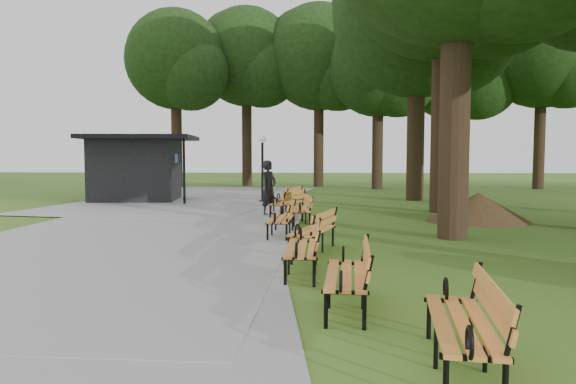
{
  "coord_description": "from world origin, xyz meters",
  "views": [
    {
      "loc": [
        0.42,
        -9.98,
        2.0
      ],
      "look_at": [
        -0.18,
        2.88,
        1.1
      ],
      "focal_mm": 33.07,
      "sensor_mm": 36.0,
      "label": 1
    }
  ],
  "objects_px": {
    "bench_0": "(461,324)",
    "bench_2": "(302,249)",
    "bench_6": "(287,203)",
    "bench_3": "(312,231)",
    "bench_4": "(281,219)",
    "bench_1": "(346,275)",
    "bench_7": "(287,198)",
    "lawn_tree_4": "(418,13)",
    "kiosk": "(136,168)",
    "bench_5": "(298,209)",
    "lamp_post": "(262,154)",
    "person": "(269,188)",
    "dirt_mound": "(478,207)"
  },
  "relations": [
    {
      "from": "bench_0",
      "to": "bench_2",
      "type": "relative_size",
      "value": 1.0
    },
    {
      "from": "bench_6",
      "to": "bench_3",
      "type": "bearing_deg",
      "value": 28.13
    },
    {
      "from": "bench_4",
      "to": "bench_1",
      "type": "bearing_deg",
      "value": 13.94
    },
    {
      "from": "bench_2",
      "to": "bench_7",
      "type": "xyz_separation_m",
      "value": [
        -0.73,
        10.22,
        0.0
      ]
    },
    {
      "from": "bench_0",
      "to": "bench_4",
      "type": "bearing_deg",
      "value": -157.2
    },
    {
      "from": "bench_1",
      "to": "lawn_tree_4",
      "type": "height_order",
      "value": "lawn_tree_4"
    },
    {
      "from": "kiosk",
      "to": "bench_5",
      "type": "bearing_deg",
      "value": -51.09
    },
    {
      "from": "bench_1",
      "to": "bench_7",
      "type": "relative_size",
      "value": 1.0
    },
    {
      "from": "lamp_post",
      "to": "lawn_tree_4",
      "type": "xyz_separation_m",
      "value": [
        6.63,
        1.58,
        6.11
      ]
    },
    {
      "from": "bench_0",
      "to": "bench_6",
      "type": "distance_m",
      "value": 12.49
    },
    {
      "from": "person",
      "to": "lamp_post",
      "type": "relative_size",
      "value": 0.65
    },
    {
      "from": "bench_1",
      "to": "bench_5",
      "type": "distance_m",
      "value": 8.44
    },
    {
      "from": "dirt_mound",
      "to": "bench_7",
      "type": "bearing_deg",
      "value": 153.66
    },
    {
      "from": "bench_2",
      "to": "lawn_tree_4",
      "type": "xyz_separation_m",
      "value": [
        4.71,
        14.95,
        7.73
      ]
    },
    {
      "from": "lamp_post",
      "to": "bench_1",
      "type": "xyz_separation_m",
      "value": [
        2.54,
        -15.31,
        -1.62
      ]
    },
    {
      "from": "bench_3",
      "to": "person",
      "type": "bearing_deg",
      "value": -150.58
    },
    {
      "from": "dirt_mound",
      "to": "lawn_tree_4",
      "type": "relative_size",
      "value": 0.22
    },
    {
      "from": "bench_6",
      "to": "dirt_mound",
      "type": "bearing_deg",
      "value": 99.96
    },
    {
      "from": "dirt_mound",
      "to": "bench_5",
      "type": "relative_size",
      "value": 1.37
    },
    {
      "from": "bench_0",
      "to": "bench_2",
      "type": "distance_m",
      "value": 4.18
    },
    {
      "from": "lamp_post",
      "to": "bench_7",
      "type": "xyz_separation_m",
      "value": [
        1.2,
        -3.14,
        -1.62
      ]
    },
    {
      "from": "bench_1",
      "to": "person",
      "type": "bearing_deg",
      "value": -165.73
    },
    {
      "from": "lamp_post",
      "to": "bench_5",
      "type": "bearing_deg",
      "value": -76.23
    },
    {
      "from": "bench_5",
      "to": "lawn_tree_4",
      "type": "bearing_deg",
      "value": 141.55
    },
    {
      "from": "kiosk",
      "to": "bench_1",
      "type": "relative_size",
      "value": 2.38
    },
    {
      "from": "kiosk",
      "to": "bench_1",
      "type": "bearing_deg",
      "value": -68.18
    },
    {
      "from": "bench_6",
      "to": "bench_7",
      "type": "bearing_deg",
      "value": -157.12
    },
    {
      "from": "bench_3",
      "to": "bench_4",
      "type": "distance_m",
      "value": 2.17
    },
    {
      "from": "bench_1",
      "to": "bench_7",
      "type": "bearing_deg",
      "value": -169.5
    },
    {
      "from": "bench_3",
      "to": "bench_5",
      "type": "xyz_separation_m",
      "value": [
        -0.41,
        4.37,
        0.0
      ]
    },
    {
      "from": "dirt_mound",
      "to": "bench_0",
      "type": "distance_m",
      "value": 11.76
    },
    {
      "from": "bench_0",
      "to": "bench_1",
      "type": "bearing_deg",
      "value": -146.4
    },
    {
      "from": "person",
      "to": "bench_3",
      "type": "xyz_separation_m",
      "value": [
        1.44,
        -6.55,
        -0.47
      ]
    },
    {
      "from": "bench_3",
      "to": "lawn_tree_4",
      "type": "xyz_separation_m",
      "value": [
        4.53,
        12.86,
        7.73
      ]
    },
    {
      "from": "lamp_post",
      "to": "bench_2",
      "type": "distance_m",
      "value": 13.6
    },
    {
      "from": "bench_0",
      "to": "lawn_tree_4",
      "type": "bearing_deg",
      "value": 178.2
    },
    {
      "from": "bench_1",
      "to": "bench_4",
      "type": "distance_m",
      "value": 6.17
    },
    {
      "from": "kiosk",
      "to": "bench_7",
      "type": "xyz_separation_m",
      "value": [
        6.76,
        -3.72,
        -0.98
      ]
    },
    {
      "from": "lamp_post",
      "to": "bench_6",
      "type": "distance_m",
      "value": 5.36
    },
    {
      "from": "lamp_post",
      "to": "kiosk",
      "type": "bearing_deg",
      "value": 174.11
    },
    {
      "from": "bench_4",
      "to": "bench_6",
      "type": "relative_size",
      "value": 1.0
    },
    {
      "from": "bench_5",
      "to": "bench_1",
      "type": "bearing_deg",
      "value": -2.5
    },
    {
      "from": "bench_1",
      "to": "bench_6",
      "type": "height_order",
      "value": "same"
    },
    {
      "from": "bench_2",
      "to": "lawn_tree_4",
      "type": "height_order",
      "value": "lawn_tree_4"
    },
    {
      "from": "person",
      "to": "dirt_mound",
      "type": "relative_size",
      "value": 0.7
    },
    {
      "from": "bench_1",
      "to": "bench_3",
      "type": "height_order",
      "value": "same"
    },
    {
      "from": "bench_3",
      "to": "bench_2",
      "type": "bearing_deg",
      "value": 12.3
    },
    {
      "from": "bench_4",
      "to": "lawn_tree_4",
      "type": "xyz_separation_m",
      "value": [
        5.31,
        10.84,
        7.73
      ]
    },
    {
      "from": "bench_2",
      "to": "lawn_tree_4",
      "type": "bearing_deg",
      "value": 163.62
    },
    {
      "from": "bench_4",
      "to": "lawn_tree_4",
      "type": "height_order",
      "value": "lawn_tree_4"
    }
  ]
}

